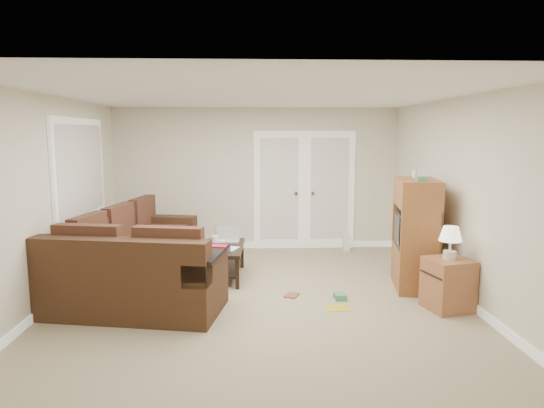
{
  "coord_description": "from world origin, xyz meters",
  "views": [
    {
      "loc": [
        -0.09,
        -5.83,
        2.04
      ],
      "look_at": [
        0.19,
        0.67,
        1.1
      ],
      "focal_mm": 32.0,
      "sensor_mm": 36.0,
      "label": 1
    }
  ],
  "objects_px": {
    "tv_armoire": "(415,233)",
    "side_cabinet": "(448,280)",
    "sectional_sofa": "(136,264)",
    "coffee_table": "(223,260)"
  },
  "relations": [
    {
      "from": "tv_armoire",
      "to": "side_cabinet",
      "type": "xyz_separation_m",
      "value": [
        0.12,
        -0.85,
        -0.38
      ]
    },
    {
      "from": "tv_armoire",
      "to": "side_cabinet",
      "type": "distance_m",
      "value": 0.94
    },
    {
      "from": "tv_armoire",
      "to": "side_cabinet",
      "type": "height_order",
      "value": "tv_armoire"
    },
    {
      "from": "sectional_sofa",
      "to": "tv_armoire",
      "type": "bearing_deg",
      "value": 10.49
    },
    {
      "from": "tv_armoire",
      "to": "side_cabinet",
      "type": "bearing_deg",
      "value": -72.6
    },
    {
      "from": "coffee_table",
      "to": "side_cabinet",
      "type": "bearing_deg",
      "value": -25.15
    },
    {
      "from": "coffee_table",
      "to": "tv_armoire",
      "type": "bearing_deg",
      "value": -9.69
    },
    {
      "from": "sectional_sofa",
      "to": "side_cabinet",
      "type": "height_order",
      "value": "side_cabinet"
    },
    {
      "from": "side_cabinet",
      "to": "coffee_table",
      "type": "bearing_deg",
      "value": 139.02
    },
    {
      "from": "sectional_sofa",
      "to": "tv_armoire",
      "type": "distance_m",
      "value": 3.71
    }
  ]
}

